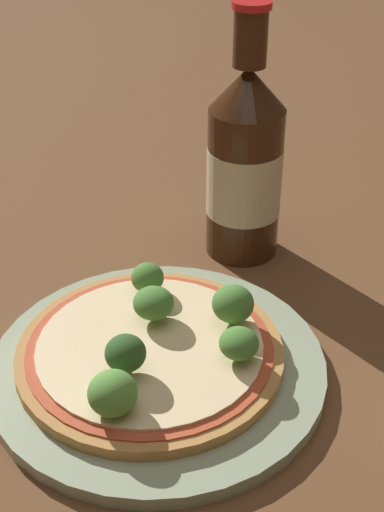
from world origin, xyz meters
The scene contains 10 objects.
ground_plane centered at (0.00, 0.00, 0.00)m, with size 3.00×3.00×0.00m, color brown.
plate centered at (-0.01, 0.00, 0.01)m, with size 0.26×0.26×0.01m.
pizza centered at (-0.01, 0.01, 0.02)m, with size 0.21×0.21×0.01m.
broccoli_floret_0 centered at (0.04, 0.05, 0.04)m, with size 0.03×0.03×0.03m.
broccoli_floret_1 centered at (-0.04, 0.00, 0.05)m, with size 0.03×0.03×0.03m.
broccoli_floret_2 centered at (0.02, 0.02, 0.04)m, with size 0.03×0.03×0.03m.
broccoli_floret_3 centered at (0.02, -0.06, 0.04)m, with size 0.03×0.03×0.03m.
broccoli_floret_4 centered at (-0.08, -0.02, 0.04)m, with size 0.03×0.03×0.03m.
broccoli_floret_5 centered at (0.05, -0.03, 0.04)m, with size 0.03×0.03×0.03m.
beer_bottle centered at (0.18, 0.04, 0.09)m, with size 0.07×0.07×0.24m.
Camera 1 is at (-0.34, -0.26, 0.39)m, focal length 50.00 mm.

